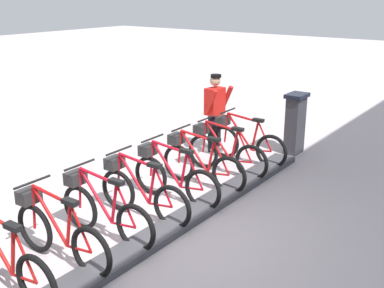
{
  "coord_description": "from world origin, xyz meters",
  "views": [
    {
      "loc": [
        -3.85,
        4.6,
        3.29
      ],
      "look_at": [
        0.5,
        -1.32,
        0.9
      ],
      "focal_mm": 44.31,
      "sensor_mm": 36.0,
      "label": 1
    }
  ],
  "objects_px": {
    "bike_docked_1": "(223,151)",
    "bike_docked_7": "(2,258)",
    "payment_kiosk": "(295,123)",
    "bike_docked_0": "(244,141)",
    "bike_docked_2": "(199,163)",
    "bike_docked_3": "(172,176)",
    "worker_near_rack": "(215,110)",
    "bike_docked_6": "(57,231)",
    "bike_docked_5": "(102,210)",
    "bike_docked_4": "(140,191)"
  },
  "relations": [
    {
      "from": "bike_docked_1",
      "to": "bike_docked_7",
      "type": "xyz_separation_m",
      "value": [
        0.0,
        4.59,
        0.0
      ]
    },
    {
      "from": "payment_kiosk",
      "to": "bike_docked_0",
      "type": "height_order",
      "value": "payment_kiosk"
    },
    {
      "from": "bike_docked_2",
      "to": "bike_docked_7",
      "type": "xyz_separation_m",
      "value": [
        0.0,
        3.83,
        0.0
      ]
    },
    {
      "from": "bike_docked_0",
      "to": "bike_docked_7",
      "type": "bearing_deg",
      "value": 90.0
    },
    {
      "from": "bike_docked_3",
      "to": "bike_docked_7",
      "type": "relative_size",
      "value": 1.0
    },
    {
      "from": "bike_docked_0",
      "to": "worker_near_rack",
      "type": "relative_size",
      "value": 1.04
    },
    {
      "from": "bike_docked_2",
      "to": "payment_kiosk",
      "type": "bearing_deg",
      "value": -102.25
    },
    {
      "from": "payment_kiosk",
      "to": "worker_near_rack",
      "type": "bearing_deg",
      "value": 33.05
    },
    {
      "from": "bike_docked_2",
      "to": "bike_docked_6",
      "type": "relative_size",
      "value": 1.0
    },
    {
      "from": "bike_docked_1",
      "to": "bike_docked_3",
      "type": "distance_m",
      "value": 1.53
    },
    {
      "from": "payment_kiosk",
      "to": "bike_docked_5",
      "type": "xyz_separation_m",
      "value": [
        0.57,
        4.93,
        -0.24
      ]
    },
    {
      "from": "bike_docked_0",
      "to": "bike_docked_6",
      "type": "distance_m",
      "value": 4.59
    },
    {
      "from": "bike_docked_1",
      "to": "bike_docked_2",
      "type": "relative_size",
      "value": 1.0
    },
    {
      "from": "bike_docked_4",
      "to": "bike_docked_5",
      "type": "height_order",
      "value": "same"
    },
    {
      "from": "bike_docked_1",
      "to": "bike_docked_2",
      "type": "distance_m",
      "value": 0.77
    },
    {
      "from": "bike_docked_6",
      "to": "worker_near_rack",
      "type": "xyz_separation_m",
      "value": [
        0.83,
        -4.78,
        0.48
      ]
    },
    {
      "from": "bike_docked_5",
      "to": "bike_docked_4",
      "type": "bearing_deg",
      "value": -90.0
    },
    {
      "from": "bike_docked_6",
      "to": "bike_docked_7",
      "type": "xyz_separation_m",
      "value": [
        0.0,
        0.77,
        0.0
      ]
    },
    {
      "from": "bike_docked_3",
      "to": "bike_docked_4",
      "type": "bearing_deg",
      "value": 90.0
    },
    {
      "from": "bike_docked_5",
      "to": "worker_near_rack",
      "type": "xyz_separation_m",
      "value": [
        0.83,
        -4.02,
        0.48
      ]
    },
    {
      "from": "payment_kiosk",
      "to": "bike_docked_1",
      "type": "relative_size",
      "value": 0.74
    },
    {
      "from": "bike_docked_5",
      "to": "bike_docked_0",
      "type": "bearing_deg",
      "value": -90.0
    },
    {
      "from": "bike_docked_5",
      "to": "worker_near_rack",
      "type": "relative_size",
      "value": 1.04
    },
    {
      "from": "bike_docked_5",
      "to": "bike_docked_6",
      "type": "relative_size",
      "value": 1.0
    },
    {
      "from": "bike_docked_1",
      "to": "bike_docked_2",
      "type": "xyz_separation_m",
      "value": [
        0.0,
        0.77,
        0.0
      ]
    },
    {
      "from": "payment_kiosk",
      "to": "bike_docked_2",
      "type": "bearing_deg",
      "value": 77.75
    },
    {
      "from": "bike_docked_2",
      "to": "bike_docked_4",
      "type": "relative_size",
      "value": 1.0
    },
    {
      "from": "bike_docked_1",
      "to": "bike_docked_0",
      "type": "bearing_deg",
      "value": -90.0
    },
    {
      "from": "payment_kiosk",
      "to": "bike_docked_5",
      "type": "distance_m",
      "value": 4.97
    },
    {
      "from": "bike_docked_1",
      "to": "bike_docked_4",
      "type": "relative_size",
      "value": 1.0
    },
    {
      "from": "bike_docked_3",
      "to": "worker_near_rack",
      "type": "height_order",
      "value": "worker_near_rack"
    },
    {
      "from": "bike_docked_5",
      "to": "payment_kiosk",
      "type": "bearing_deg",
      "value": -96.61
    },
    {
      "from": "bike_docked_7",
      "to": "bike_docked_2",
      "type": "bearing_deg",
      "value": -90.0
    },
    {
      "from": "bike_docked_3",
      "to": "bike_docked_7",
      "type": "height_order",
      "value": "same"
    },
    {
      "from": "payment_kiosk",
      "to": "bike_docked_4",
      "type": "relative_size",
      "value": 0.74
    },
    {
      "from": "bike_docked_5",
      "to": "bike_docked_7",
      "type": "height_order",
      "value": "same"
    },
    {
      "from": "payment_kiosk",
      "to": "bike_docked_0",
      "type": "xyz_separation_m",
      "value": [
        0.57,
        1.1,
        -0.24
      ]
    },
    {
      "from": "bike_docked_2",
      "to": "bike_docked_4",
      "type": "height_order",
      "value": "same"
    },
    {
      "from": "bike_docked_4",
      "to": "bike_docked_7",
      "type": "height_order",
      "value": "same"
    },
    {
      "from": "bike_docked_2",
      "to": "bike_docked_3",
      "type": "distance_m",
      "value": 0.77
    },
    {
      "from": "bike_docked_2",
      "to": "worker_near_rack",
      "type": "distance_m",
      "value": 1.97
    },
    {
      "from": "bike_docked_1",
      "to": "bike_docked_6",
      "type": "bearing_deg",
      "value": 90.0
    },
    {
      "from": "payment_kiosk",
      "to": "bike_docked_1",
      "type": "height_order",
      "value": "payment_kiosk"
    },
    {
      "from": "bike_docked_6",
      "to": "bike_docked_3",
      "type": "bearing_deg",
      "value": -90.0
    },
    {
      "from": "bike_docked_3",
      "to": "bike_docked_5",
      "type": "xyz_separation_m",
      "value": [
        0.0,
        1.53,
        0.0
      ]
    },
    {
      "from": "bike_docked_2",
      "to": "bike_docked_5",
      "type": "bearing_deg",
      "value": 90.0
    },
    {
      "from": "worker_near_rack",
      "to": "bike_docked_5",
      "type": "bearing_deg",
      "value": 101.67
    },
    {
      "from": "bike_docked_5",
      "to": "worker_near_rack",
      "type": "bearing_deg",
      "value": -78.33
    },
    {
      "from": "payment_kiosk",
      "to": "bike_docked_1",
      "type": "xyz_separation_m",
      "value": [
        0.57,
        1.87,
        -0.24
      ]
    },
    {
      "from": "bike_docked_1",
      "to": "bike_docked_2",
      "type": "bearing_deg",
      "value": 90.0
    }
  ]
}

